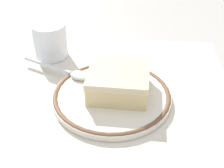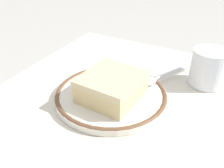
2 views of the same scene
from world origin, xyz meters
name	(u,v)px [view 2 (image 2 of 2)]	position (x,y,z in m)	size (l,w,h in m)	color
ground_plane	(117,92)	(0.00, 0.00, 0.00)	(2.40, 2.40, 0.00)	#B7B2A8
placemat	(117,92)	(0.00, 0.00, 0.00)	(0.48, 0.43, 0.00)	beige
plate	(112,95)	(0.02, 0.00, 0.01)	(0.20, 0.20, 0.01)	silver
cake_slice	(112,87)	(0.03, 0.01, 0.03)	(0.11, 0.10, 0.04)	beige
spoon	(158,78)	(-0.06, 0.06, 0.02)	(0.14, 0.08, 0.01)	silver
cup	(208,70)	(-0.11, 0.14, 0.03)	(0.07, 0.07, 0.07)	white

